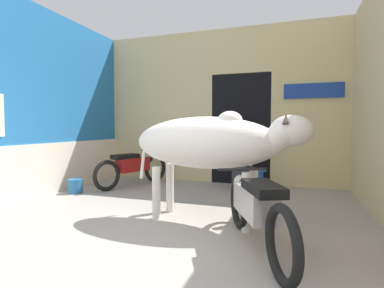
% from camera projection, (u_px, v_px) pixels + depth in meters
% --- Properties ---
extents(ground_plane, '(30.00, 30.00, 0.00)m').
position_uv_depth(ground_plane, '(101.00, 268.00, 2.62)').
color(ground_plane, '#9E9389').
extents(wall_left_shopfront, '(0.25, 4.27, 3.35)m').
position_uv_depth(wall_left_shopfront, '(43.00, 106.00, 5.40)').
color(wall_left_shopfront, '#236BAD').
rests_on(wall_left_shopfront, ground_plane).
extents(wall_back_with_doorway, '(5.27, 0.93, 3.35)m').
position_uv_depth(wall_back_with_doorway, '(230.00, 116.00, 6.76)').
color(wall_back_with_doorway, '#D1BC84').
rests_on(wall_back_with_doorway, ground_plane).
extents(cow, '(2.34, 0.88, 1.43)m').
position_uv_depth(cow, '(211.00, 143.00, 3.85)').
color(cow, silver).
rests_on(cow, ground_plane).
extents(motorcycle_near, '(0.93, 1.84, 0.75)m').
position_uv_depth(motorcycle_near, '(256.00, 207.00, 2.97)').
color(motorcycle_near, black).
rests_on(motorcycle_near, ground_plane).
extents(motorcycle_far, '(0.83, 1.77, 0.72)m').
position_uv_depth(motorcycle_far, '(133.00, 167.00, 6.22)').
color(motorcycle_far, black).
rests_on(motorcycle_far, ground_plane).
extents(shopkeeper_seated, '(0.41, 0.34, 1.24)m').
position_uv_depth(shopkeeper_seated, '(241.00, 157.00, 5.76)').
color(shopkeeper_seated, '#282833').
rests_on(shopkeeper_seated, ground_plane).
extents(plastic_stool, '(0.35, 0.35, 0.44)m').
position_uv_depth(plastic_stool, '(257.00, 180.00, 5.64)').
color(plastic_stool, '#2856B2').
rests_on(plastic_stool, ground_plane).
extents(bucket, '(0.26, 0.26, 0.26)m').
position_uv_depth(bucket, '(75.00, 186.00, 5.59)').
color(bucket, '#23669E').
rests_on(bucket, ground_plane).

